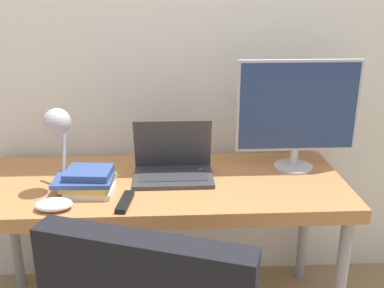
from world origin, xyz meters
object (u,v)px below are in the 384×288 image
(laptop, at_px, (173,165))
(book_stack, at_px, (88,181))
(game_controller, at_px, (54,204))
(monitor, at_px, (297,111))
(desk_lamp, at_px, (59,131))

(laptop, relative_size, book_stack, 1.41)
(book_stack, relative_size, game_controller, 1.72)
(book_stack, height_order, game_controller, book_stack)
(monitor, distance_m, game_controller, 1.12)
(book_stack, bearing_deg, desk_lamp, 150.96)
(book_stack, distance_m, game_controller, 0.18)
(desk_lamp, distance_m, book_stack, 0.24)
(laptop, distance_m, desk_lamp, 0.51)
(desk_lamp, bearing_deg, book_stack, -29.04)
(game_controller, bearing_deg, monitor, 19.71)
(game_controller, bearing_deg, book_stack, 53.99)
(monitor, distance_m, book_stack, 0.98)
(book_stack, bearing_deg, laptop, 22.91)
(desk_lamp, bearing_deg, game_controller, -89.03)
(monitor, bearing_deg, book_stack, -166.52)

